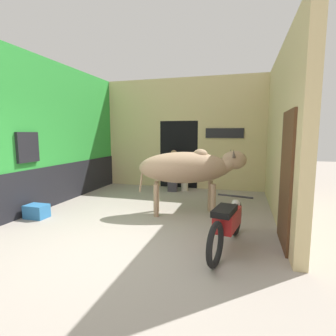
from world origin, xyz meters
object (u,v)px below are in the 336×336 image
plastic_stool (185,183)px  motorcycle_near (227,223)px  cow (189,168)px  crate (37,211)px  shopkeeper_seated (174,170)px

plastic_stool → motorcycle_near: bearing=-68.7°
plastic_stool → cow: bearing=-75.4°
plastic_stool → crate: (-2.41, -3.41, -0.10)m
cow → plastic_stool: cow is taller
motorcycle_near → shopkeeper_seated: 4.17m
motorcycle_near → crate: (-3.91, 0.42, -0.27)m
plastic_stool → shopkeeper_seated: bearing=-164.1°
cow → plastic_stool: 2.46m
cow → crate: size_ratio=5.38×
motorcycle_near → cow: bearing=120.0°
cow → plastic_stool: (-0.59, 2.25, -0.79)m
shopkeeper_seated → plastic_stool: shopkeeper_seated is taller
motorcycle_near → shopkeeper_seated: bearing=116.0°
motorcycle_near → plastic_stool: 4.12m
cow → motorcycle_near: (0.91, -1.58, -0.61)m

